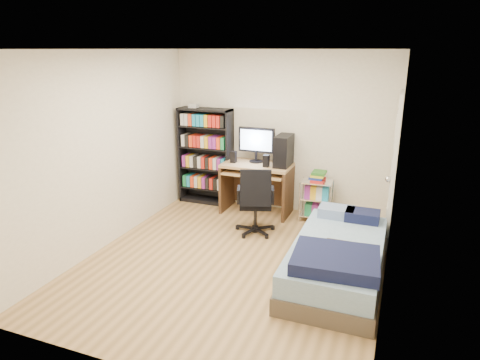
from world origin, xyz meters
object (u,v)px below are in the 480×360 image
at_px(office_chair, 255,213).
at_px(bed, 337,259).
at_px(computer_desk, 265,168).
at_px(media_shelf, 206,155).

relative_size(office_chair, bed, 0.49).
distance_m(computer_desk, bed, 2.25).
relative_size(computer_desk, office_chair, 1.38).
bearing_deg(computer_desk, office_chair, -80.43).
distance_m(computer_desk, office_chair, 0.94).
xyz_separation_m(office_chair, bed, (1.27, -0.86, -0.06)).
bearing_deg(bed, media_shelf, 144.08).
bearing_deg(media_shelf, office_chair, -37.88).
bearing_deg(computer_desk, bed, -50.08).
relative_size(media_shelf, computer_desk, 1.23).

